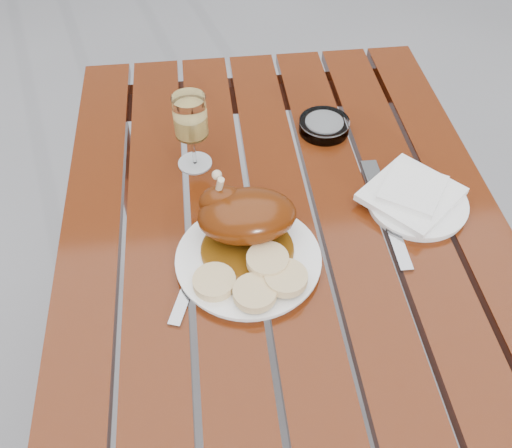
{
  "coord_description": "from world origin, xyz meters",
  "views": [
    {
      "loc": [
        -0.13,
        -0.65,
        1.51
      ],
      "look_at": [
        -0.06,
        0.01,
        0.78
      ],
      "focal_mm": 40.0,
      "sensor_mm": 36.0,
      "label": 1
    }
  ],
  "objects_px": {
    "dinner_plate": "(248,260)",
    "ashtray": "(324,126)",
    "side_plate": "(417,203)",
    "table": "(281,348)",
    "wine_glass": "(192,132)"
  },
  "relations": [
    {
      "from": "table",
      "to": "side_plate",
      "type": "height_order",
      "value": "side_plate"
    },
    {
      "from": "dinner_plate",
      "to": "side_plate",
      "type": "relative_size",
      "value": 1.32
    },
    {
      "from": "table",
      "to": "wine_glass",
      "type": "bearing_deg",
      "value": 125.43
    },
    {
      "from": "ashtray",
      "to": "dinner_plate",
      "type": "bearing_deg",
      "value": -120.3
    },
    {
      "from": "table",
      "to": "ashtray",
      "type": "distance_m",
      "value": 0.5
    },
    {
      "from": "dinner_plate",
      "to": "ashtray",
      "type": "relative_size",
      "value": 2.33
    },
    {
      "from": "side_plate",
      "to": "ashtray",
      "type": "relative_size",
      "value": 1.76
    },
    {
      "from": "side_plate",
      "to": "ashtray",
      "type": "bearing_deg",
      "value": 118.08
    },
    {
      "from": "table",
      "to": "side_plate",
      "type": "distance_m",
      "value": 0.46
    },
    {
      "from": "wine_glass",
      "to": "ashtray",
      "type": "distance_m",
      "value": 0.29
    },
    {
      "from": "dinner_plate",
      "to": "ashtray",
      "type": "bearing_deg",
      "value": 59.7
    },
    {
      "from": "wine_glass",
      "to": "ashtray",
      "type": "height_order",
      "value": "wine_glass"
    },
    {
      "from": "table",
      "to": "wine_glass",
      "type": "relative_size",
      "value": 7.6
    },
    {
      "from": "dinner_plate",
      "to": "wine_glass",
      "type": "height_order",
      "value": "wine_glass"
    },
    {
      "from": "ashtray",
      "to": "wine_glass",
      "type": "bearing_deg",
      "value": -165.02
    }
  ]
}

